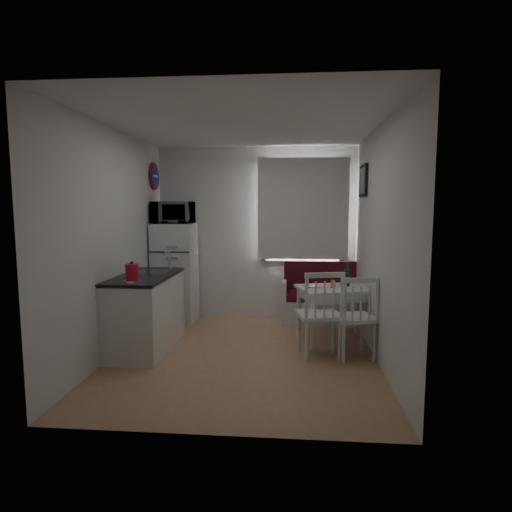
# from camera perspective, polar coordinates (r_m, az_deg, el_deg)

# --- Properties ---
(floor) EXTENTS (3.00, 3.50, 0.02)m
(floor) POSITION_cam_1_polar(r_m,az_deg,el_deg) (5.07, -1.66, -13.08)
(floor) COLOR tan
(floor) RESTS_ON ground
(ceiling) EXTENTS (3.00, 3.50, 0.02)m
(ceiling) POSITION_cam_1_polar(r_m,az_deg,el_deg) (4.86, -1.76, 17.16)
(ceiling) COLOR white
(ceiling) RESTS_ON wall_back
(wall_back) EXTENTS (3.00, 0.02, 2.60)m
(wall_back) POSITION_cam_1_polar(r_m,az_deg,el_deg) (6.53, 0.06, 3.02)
(wall_back) COLOR white
(wall_back) RESTS_ON floor
(wall_front) EXTENTS (3.00, 0.02, 2.60)m
(wall_front) POSITION_cam_1_polar(r_m,az_deg,el_deg) (3.07, -5.46, -1.09)
(wall_front) COLOR white
(wall_front) RESTS_ON floor
(wall_left) EXTENTS (0.02, 3.50, 2.60)m
(wall_left) POSITION_cam_1_polar(r_m,az_deg,el_deg) (5.19, -18.41, 1.74)
(wall_left) COLOR white
(wall_left) RESTS_ON floor
(wall_right) EXTENTS (0.02, 3.50, 2.60)m
(wall_right) POSITION_cam_1_polar(r_m,az_deg,el_deg) (4.86, 16.16, 1.51)
(wall_right) COLOR white
(wall_right) RESTS_ON floor
(window) EXTENTS (1.22, 0.06, 1.47)m
(window) POSITION_cam_1_polar(r_m,az_deg,el_deg) (6.47, 6.26, 5.82)
(window) COLOR white
(window) RESTS_ON wall_back
(curtain) EXTENTS (1.35, 0.02, 1.50)m
(curtain) POSITION_cam_1_polar(r_m,az_deg,el_deg) (6.40, 6.28, 6.26)
(curtain) COLOR white
(curtain) RESTS_ON wall_back
(kitchen_counter) EXTENTS (0.62, 1.32, 1.16)m
(kitchen_counter) POSITION_cam_1_polar(r_m,az_deg,el_deg) (5.35, -14.44, -7.15)
(kitchen_counter) COLOR white
(kitchen_counter) RESTS_ON floor
(wall_sign) EXTENTS (0.03, 0.40, 0.40)m
(wall_sign) POSITION_cam_1_polar(r_m,az_deg,el_deg) (6.53, -13.35, 10.30)
(wall_sign) COLOR #1A28A1
(wall_sign) RESTS_ON wall_left
(picture_frame) EXTENTS (0.04, 0.52, 0.42)m
(picture_frame) POSITION_cam_1_polar(r_m,az_deg,el_deg) (5.93, 14.07, 9.70)
(picture_frame) COLOR black
(picture_frame) RESTS_ON wall_right
(bench) EXTENTS (1.26, 0.48, 0.90)m
(bench) POSITION_cam_1_polar(r_m,az_deg,el_deg) (6.43, 9.10, -6.16)
(bench) COLOR white
(bench) RESTS_ON floor
(dining_table) EXTENTS (1.07, 0.89, 0.70)m
(dining_table) POSITION_cam_1_polar(r_m,az_deg,el_deg) (5.52, 10.66, -4.92)
(dining_table) COLOR white
(dining_table) RESTS_ON floor
(chair_left) EXTENTS (0.56, 0.54, 0.54)m
(chair_left) POSITION_cam_1_polar(r_m,az_deg,el_deg) (4.84, 8.49, -6.50)
(chair_left) COLOR white
(chair_left) RESTS_ON floor
(chair_right) EXTENTS (0.54, 0.53, 0.51)m
(chair_right) POSITION_cam_1_polar(r_m,az_deg,el_deg) (4.90, 13.08, -6.84)
(chair_right) COLOR white
(chair_right) RESTS_ON floor
(fridge) EXTENTS (0.59, 0.59, 1.46)m
(fridge) POSITION_cam_1_polar(r_m,az_deg,el_deg) (6.46, -10.70, -2.21)
(fridge) COLOR white
(fridge) RESTS_ON floor
(microwave) EXTENTS (0.57, 0.39, 0.32)m
(microwave) POSITION_cam_1_polar(r_m,az_deg,el_deg) (6.34, -11.00, 5.70)
(microwave) COLOR white
(microwave) RESTS_ON fridge
(kettle) EXTENTS (0.17, 0.17, 0.22)m
(kettle) POSITION_cam_1_polar(r_m,az_deg,el_deg) (4.74, -16.21, -2.14)
(kettle) COLOR red
(kettle) RESTS_ON kitchen_counter
(wine_bottle) EXTENTS (0.08, 0.08, 0.31)m
(wine_bottle) POSITION_cam_1_polar(r_m,az_deg,el_deg) (5.59, 12.04, -2.38)
(wine_bottle) COLOR #144020
(wine_bottle) RESTS_ON dining_table
(drinking_glass_orange) EXTENTS (0.06, 0.06, 0.10)m
(drinking_glass_orange) POSITION_cam_1_polar(r_m,az_deg,el_deg) (5.44, 10.22, -3.71)
(drinking_glass_orange) COLOR orange
(drinking_glass_orange) RESTS_ON dining_table
(drinking_glass_blue) EXTENTS (0.06, 0.06, 0.10)m
(drinking_glass_blue) POSITION_cam_1_polar(r_m,az_deg,el_deg) (5.55, 11.46, -3.54)
(drinking_glass_blue) COLOR #92D0F9
(drinking_glass_blue) RESTS_ON dining_table
(plate) EXTENTS (0.24, 0.24, 0.02)m
(plate) POSITION_cam_1_polar(r_m,az_deg,el_deg) (5.50, 7.54, -3.98)
(plate) COLOR white
(plate) RESTS_ON dining_table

